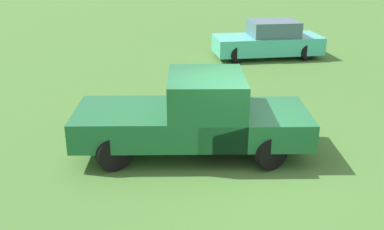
{
  "coord_description": "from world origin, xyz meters",
  "views": [
    {
      "loc": [
        -5.43,
        -6.94,
        4.49
      ],
      "look_at": [
        -0.52,
        0.97,
        0.9
      ],
      "focal_mm": 42.73,
      "sensor_mm": 36.0,
      "label": 1
    }
  ],
  "objects": [
    {
      "name": "ground_plane",
      "position": [
        0.0,
        0.0,
        0.0
      ],
      "size": [
        80.0,
        80.0,
        0.0
      ],
      "primitive_type": "plane",
      "color": "#477533"
    },
    {
      "name": "sedan_near",
      "position": [
        6.82,
        6.91,
        0.67
      ],
      "size": [
        4.59,
        3.27,
        1.47
      ],
      "rotation": [
        0.0,
        0.0,
        2.74
      ],
      "color": "black",
      "rests_on": "ground_plane"
    },
    {
      "name": "pickup_truck",
      "position": [
        -0.4,
        0.9,
        0.93
      ],
      "size": [
        5.33,
        4.24,
        1.8
      ],
      "rotation": [
        0.0,
        0.0,
        2.6
      ],
      "color": "black",
      "rests_on": "ground_plane"
    }
  ]
}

